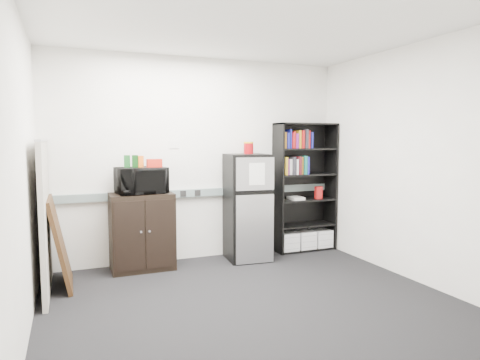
{
  "coord_description": "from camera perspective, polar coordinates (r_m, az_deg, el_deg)",
  "views": [
    {
      "loc": [
        -1.65,
        -3.81,
        1.62
      ],
      "look_at": [
        0.25,
        0.9,
        1.14
      ],
      "focal_mm": 32.0,
      "sensor_mm": 36.0,
      "label": 1
    }
  ],
  "objects": [
    {
      "name": "floor",
      "position": [
        4.46,
        1.44,
        -15.85
      ],
      "size": [
        4.0,
        4.0,
        0.0
      ],
      "primitive_type": "plane",
      "color": "black",
      "rests_on": "ground"
    },
    {
      "name": "cubicle_partition",
      "position": [
        4.97,
        -24.56,
        -4.42
      ],
      "size": [
        0.06,
        1.3,
        1.62
      ],
      "color": "#A9A396",
      "rests_on": "floor"
    },
    {
      "name": "framed_poster",
      "position": [
        5.12,
        -22.88,
        -7.61
      ],
      "size": [
        0.24,
        0.78,
        0.99
      ],
      "rotation": [
        0.0,
        -0.19,
        0.0
      ],
      "color": "black",
      "rests_on": "floor"
    },
    {
      "name": "snack_box_a",
      "position": [
        5.38,
        -14.82,
        2.42
      ],
      "size": [
        0.08,
        0.06,
        0.15
      ],
      "primitive_type": "cube",
      "rotation": [
        0.0,
        0.0,
        -0.23
      ],
      "color": "#17511E",
      "rests_on": "microwave"
    },
    {
      "name": "wall_note",
      "position": [
        5.71,
        -8.78,
        4.68
      ],
      "size": [
        0.14,
        0.0,
        0.1
      ],
      "primitive_type": "cube",
      "color": "white",
      "rests_on": "wall_back"
    },
    {
      "name": "electrical_raceway",
      "position": [
        5.82,
        -5.27,
        -1.68
      ],
      "size": [
        3.92,
        0.05,
        0.1
      ],
      "primitive_type": "cube",
      "color": "slate",
      "rests_on": "wall_back"
    },
    {
      "name": "snack_bag",
      "position": [
        5.38,
        -11.36,
        2.23
      ],
      "size": [
        0.18,
        0.1,
        0.1
      ],
      "primitive_type": "cube",
      "rotation": [
        0.0,
        0.0,
        0.02
      ],
      "color": "red",
      "rests_on": "microwave"
    },
    {
      "name": "snack_box_b",
      "position": [
        5.39,
        -13.83,
        2.45
      ],
      "size": [
        0.07,
        0.06,
        0.15
      ],
      "primitive_type": "cube",
      "rotation": [
        0.0,
        0.0,
        -0.08
      ],
      "color": "#0C360D",
      "rests_on": "microwave"
    },
    {
      "name": "refrigerator",
      "position": [
        5.75,
        0.93,
        -3.63
      ],
      "size": [
        0.58,
        0.6,
        1.42
      ],
      "rotation": [
        0.0,
        0.0,
        -0.08
      ],
      "color": "black",
      "rests_on": "floor"
    },
    {
      "name": "coffee_can",
      "position": [
        5.83,
        1.14,
        4.42
      ],
      "size": [
        0.13,
        0.13,
        0.18
      ],
      "color": "#9A070D",
      "rests_on": "refrigerator"
    },
    {
      "name": "microwave",
      "position": [
        5.39,
        -13.05,
        -0.06
      ],
      "size": [
        0.63,
        0.47,
        0.32
      ],
      "primitive_type": "imported",
      "rotation": [
        0.0,
        0.0,
        0.13
      ],
      "color": "black",
      "rests_on": "cabinet"
    },
    {
      "name": "snack_box_c",
      "position": [
        5.4,
        -13.16,
        2.42
      ],
      "size": [
        0.08,
        0.07,
        0.14
      ],
      "primitive_type": "cube",
      "rotation": [
        0.0,
        0.0,
        0.33
      ],
      "color": "orange",
      "rests_on": "microwave"
    },
    {
      "name": "wall_left",
      "position": [
        3.84,
        -27.08,
        0.81
      ],
      "size": [
        0.02,
        3.5,
        2.7
      ],
      "primitive_type": "cube",
      "color": "silver",
      "rests_on": "floor"
    },
    {
      "name": "ceiling",
      "position": [
        4.29,
        1.53,
        20.01
      ],
      "size": [
        4.0,
        3.5,
        0.02
      ],
      "primitive_type": "cube",
      "color": "white",
      "rests_on": "wall_back"
    },
    {
      "name": "cabinet",
      "position": [
        5.5,
        -12.93,
        -6.69
      ],
      "size": [
        0.76,
        0.51,
        0.95
      ],
      "color": "black",
      "rests_on": "floor"
    },
    {
      "name": "bookshelf",
      "position": [
        6.29,
        8.61,
        -1.07
      ],
      "size": [
        0.9,
        0.34,
        1.85
      ],
      "color": "black",
      "rests_on": "floor"
    },
    {
      "name": "wall_right",
      "position": [
        5.29,
        21.82,
        2.13
      ],
      "size": [
        0.02,
        3.5,
        2.7
      ],
      "primitive_type": "cube",
      "color": "silver",
      "rests_on": "floor"
    },
    {
      "name": "wall_back",
      "position": [
        5.81,
        -5.4,
        2.76
      ],
      "size": [
        4.0,
        0.02,
        2.7
      ],
      "primitive_type": "cube",
      "color": "silver",
      "rests_on": "floor"
    }
  ]
}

